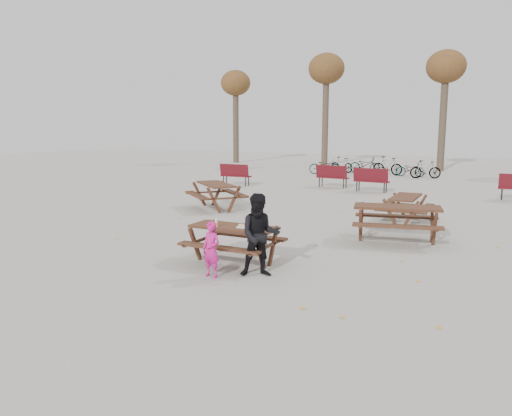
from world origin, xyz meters
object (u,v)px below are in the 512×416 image
at_px(main_picnic_table, 234,235).
at_px(picnic_table_far, 405,209).
at_px(soda_bottle, 216,223).
at_px(adult, 260,235).
at_px(food_tray, 242,227).
at_px(picnic_table_east, 397,224).
at_px(child, 211,250).
at_px(picnic_table_north, 216,196).

height_order(main_picnic_table, picnic_table_far, main_picnic_table).
distance_m(soda_bottle, adult, 1.22).
height_order(soda_bottle, picnic_table_far, soda_bottle).
distance_m(food_tray, picnic_table_east, 4.30).
distance_m(food_tray, picnic_table_far, 6.60).
bearing_deg(picnic_table_east, child, -131.35).
xyz_separation_m(main_picnic_table, child, (0.11, -1.05, -0.06)).
bearing_deg(picnic_table_east, soda_bottle, -140.45).
relative_size(food_tray, adult, 0.11).
bearing_deg(picnic_table_east, picnic_table_north, 148.97).
bearing_deg(food_tray, picnic_table_far, 71.95).
height_order(main_picnic_table, adult, adult).
distance_m(soda_bottle, picnic_table_far, 6.89).
height_order(food_tray, picnic_table_east, picnic_table_east).
relative_size(picnic_table_north, picnic_table_far, 1.14).
relative_size(soda_bottle, adult, 0.11).
bearing_deg(soda_bottle, main_picnic_table, 38.35).
distance_m(picnic_table_north, picnic_table_far, 6.19).
height_order(child, picnic_table_north, child).
bearing_deg(child, picnic_table_north, 128.44).
distance_m(adult, picnic_table_east, 4.41).
xyz_separation_m(soda_bottle, child, (0.39, -0.83, -0.32)).
height_order(picnic_table_east, picnic_table_north, picnic_table_east).
height_order(soda_bottle, picnic_table_north, soda_bottle).
distance_m(main_picnic_table, adult, 1.07).
bearing_deg(food_tray, main_picnic_table, 156.22).
distance_m(adult, picnic_table_north, 7.82).
distance_m(soda_bottle, picnic_table_north, 6.87).
relative_size(adult, picnic_table_far, 0.88).
distance_m(adult, picnic_table_far, 6.88).
bearing_deg(adult, main_picnic_table, 117.54).
distance_m(child, adult, 0.94).
xyz_separation_m(picnic_table_north, picnic_table_far, (6.17, 0.54, -0.05)).
bearing_deg(adult, food_tray, 114.54).
xyz_separation_m(food_tray, soda_bottle, (-0.52, -0.11, 0.05)).
xyz_separation_m(main_picnic_table, adult, (0.88, -0.57, 0.20)).
relative_size(food_tray, picnic_table_north, 0.09).
height_order(food_tray, adult, adult).
xyz_separation_m(main_picnic_table, picnic_table_north, (-3.89, 5.62, -0.15)).
distance_m(main_picnic_table, food_tray, 0.33).
bearing_deg(main_picnic_table, food_tray, -23.78).
bearing_deg(adult, soda_bottle, 133.64).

